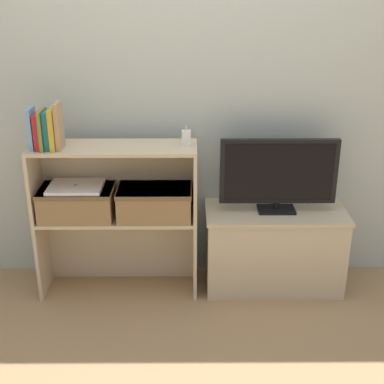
{
  "coord_description": "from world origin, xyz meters",
  "views": [
    {
      "loc": [
        -0.02,
        -2.73,
        1.82
      ],
      "look_at": [
        0.0,
        0.15,
        0.65
      ],
      "focal_mm": 50.0,
      "sensor_mm": 36.0,
      "label": 1
    }
  ],
  "objects_px": {
    "book_olive": "(43,129)",
    "book_tan": "(59,126)",
    "book_skyblue": "(32,129)",
    "storage_basket_left": "(77,201)",
    "baby_monitor": "(186,138)",
    "tv": "(279,173)",
    "laptop": "(76,187)",
    "tv_stand": "(274,248)",
    "book_teal": "(48,130)",
    "book_crimson": "(38,131)",
    "storage_basket_right": "(155,201)",
    "book_mustard": "(54,128)"
  },
  "relations": [
    {
      "from": "book_olive",
      "to": "book_tan",
      "type": "bearing_deg",
      "value": 0.0
    },
    {
      "from": "book_skyblue",
      "to": "storage_basket_left",
      "type": "distance_m",
      "value": 0.49
    },
    {
      "from": "book_tan",
      "to": "baby_monitor",
      "type": "relative_size",
      "value": 2.15
    },
    {
      "from": "tv",
      "to": "book_olive",
      "type": "relative_size",
      "value": 3.12
    },
    {
      "from": "tv",
      "to": "baby_monitor",
      "type": "height_order",
      "value": "baby_monitor"
    },
    {
      "from": "tv",
      "to": "laptop",
      "type": "relative_size",
      "value": 2.22
    },
    {
      "from": "tv_stand",
      "to": "storage_basket_left",
      "type": "xyz_separation_m",
      "value": [
        -1.18,
        -0.05,
        0.34
      ]
    },
    {
      "from": "book_olive",
      "to": "baby_monitor",
      "type": "xyz_separation_m",
      "value": [
        0.78,
        0.04,
        -0.06
      ]
    },
    {
      "from": "tv",
      "to": "book_tan",
      "type": "distance_m",
      "value": 1.27
    },
    {
      "from": "tv_stand",
      "to": "book_teal",
      "type": "relative_size",
      "value": 4.02
    },
    {
      "from": "storage_basket_left",
      "to": "book_tan",
      "type": "bearing_deg",
      "value": -152.28
    },
    {
      "from": "tv",
      "to": "book_olive",
      "type": "height_order",
      "value": "book_olive"
    },
    {
      "from": "book_crimson",
      "to": "storage_basket_right",
      "type": "xyz_separation_m",
      "value": [
        0.62,
        0.03,
        -0.43
      ]
    },
    {
      "from": "book_skyblue",
      "to": "storage_basket_right",
      "type": "relative_size",
      "value": 0.53
    },
    {
      "from": "tv",
      "to": "book_teal",
      "type": "xyz_separation_m",
      "value": [
        -1.29,
        -0.08,
        0.28
      ]
    },
    {
      "from": "book_crimson",
      "to": "book_mustard",
      "type": "height_order",
      "value": "book_mustard"
    },
    {
      "from": "book_skyblue",
      "to": "book_tan",
      "type": "bearing_deg",
      "value": 0.0
    },
    {
      "from": "book_skyblue",
      "to": "book_teal",
      "type": "bearing_deg",
      "value": 0.0
    },
    {
      "from": "book_teal",
      "to": "laptop",
      "type": "relative_size",
      "value": 0.68
    },
    {
      "from": "book_skyblue",
      "to": "book_mustard",
      "type": "distance_m",
      "value": 0.12
    },
    {
      "from": "book_teal",
      "to": "baby_monitor",
      "type": "height_order",
      "value": "book_teal"
    },
    {
      "from": "tv",
      "to": "storage_basket_right",
      "type": "relative_size",
      "value": 1.59
    },
    {
      "from": "storage_basket_right",
      "to": "tv",
      "type": "bearing_deg",
      "value": 4.1
    },
    {
      "from": "tv",
      "to": "book_tan",
      "type": "height_order",
      "value": "book_tan"
    },
    {
      "from": "book_teal",
      "to": "book_mustard",
      "type": "relative_size",
      "value": 0.92
    },
    {
      "from": "baby_monitor",
      "to": "laptop",
      "type": "height_order",
      "value": "baby_monitor"
    },
    {
      "from": "storage_basket_right",
      "to": "book_olive",
      "type": "bearing_deg",
      "value": -177.14
    },
    {
      "from": "book_mustard",
      "to": "tv",
      "type": "bearing_deg",
      "value": 3.71
    },
    {
      "from": "laptop",
      "to": "book_crimson",
      "type": "bearing_deg",
      "value": -170.13
    },
    {
      "from": "tv_stand",
      "to": "book_mustard",
      "type": "relative_size",
      "value": 3.68
    },
    {
      "from": "book_crimson",
      "to": "storage_basket_left",
      "type": "bearing_deg",
      "value": 9.87
    },
    {
      "from": "book_tan",
      "to": "storage_basket_left",
      "type": "xyz_separation_m",
      "value": [
        0.06,
        0.03,
        -0.46
      ]
    },
    {
      "from": "tv_stand",
      "to": "storage_basket_left",
      "type": "relative_size",
      "value": 1.96
    },
    {
      "from": "book_teal",
      "to": "book_tan",
      "type": "xyz_separation_m",
      "value": [
        0.06,
        0.0,
        0.02
      ]
    },
    {
      "from": "tv",
      "to": "laptop",
      "type": "height_order",
      "value": "tv"
    },
    {
      "from": "book_olive",
      "to": "storage_basket_left",
      "type": "xyz_separation_m",
      "value": [
        0.14,
        0.03,
        -0.44
      ]
    },
    {
      "from": "book_olive",
      "to": "book_teal",
      "type": "bearing_deg",
      "value": 0.0
    },
    {
      "from": "tv_stand",
      "to": "laptop",
      "type": "bearing_deg",
      "value": -177.4
    },
    {
      "from": "book_skyblue",
      "to": "book_teal",
      "type": "distance_m",
      "value": 0.09
    },
    {
      "from": "book_crimson",
      "to": "book_skyblue",
      "type": "bearing_deg",
      "value": -180.0
    },
    {
      "from": "book_mustard",
      "to": "baby_monitor",
      "type": "bearing_deg",
      "value": 3.55
    },
    {
      "from": "laptop",
      "to": "book_teal",
      "type": "bearing_deg",
      "value": -165.64
    },
    {
      "from": "book_skyblue",
      "to": "book_teal",
      "type": "xyz_separation_m",
      "value": [
        0.09,
        0.0,
        -0.01
      ]
    },
    {
      "from": "storage_basket_right",
      "to": "laptop",
      "type": "xyz_separation_m",
      "value": [
        -0.45,
        0.0,
        0.09
      ]
    },
    {
      "from": "tv",
      "to": "book_skyblue",
      "type": "xyz_separation_m",
      "value": [
        -1.38,
        -0.08,
        0.29
      ]
    },
    {
      "from": "book_skyblue",
      "to": "book_tan",
      "type": "distance_m",
      "value": 0.15
    },
    {
      "from": "book_teal",
      "to": "book_tan",
      "type": "relative_size",
      "value": 0.82
    },
    {
      "from": "book_skyblue",
      "to": "book_mustard",
      "type": "height_order",
      "value": "same"
    },
    {
      "from": "book_teal",
      "to": "storage_basket_left",
      "type": "bearing_deg",
      "value": 14.36
    },
    {
      "from": "tv",
      "to": "book_mustard",
      "type": "bearing_deg",
      "value": -176.29
    }
  ]
}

